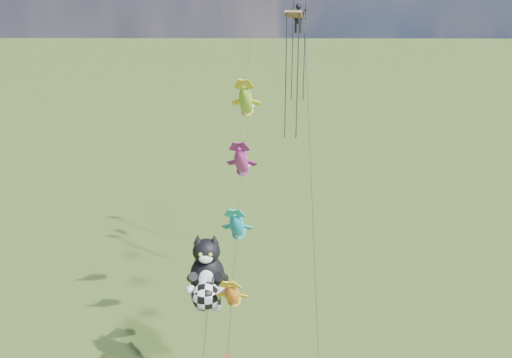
{
  "coord_description": "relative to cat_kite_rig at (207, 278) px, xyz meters",
  "views": [
    {
      "loc": [
        8.61,
        -24.05,
        25.02
      ],
      "look_at": [
        8.36,
        9.32,
        11.49
      ],
      "focal_mm": 40.0,
      "sensor_mm": 36.0,
      "label": 1
    }
  ],
  "objects": [
    {
      "name": "parafoil_rig",
      "position": [
        5.26,
        11.16,
        11.47
      ],
      "size": [
        2.08,
        17.51,
        25.06
      ],
      "rotation": [
        0.0,
        0.0,
        0.13
      ],
      "color": "brown",
      "rests_on": "ground"
    },
    {
      "name": "fish_windsock_rig",
      "position": [
        1.61,
        0.72,
        2.71
      ],
      "size": [
        1.87,
        15.91,
        20.32
      ],
      "rotation": [
        0.0,
        0.0,
        0.23
      ],
      "color": "brown",
      "rests_on": "ground"
    },
    {
      "name": "cat_kite_rig",
      "position": [
        0.0,
        0.0,
        0.0
      ],
      "size": [
        2.19,
        4.04,
        11.14
      ],
      "rotation": [
        0.0,
        0.0,
        -0.21
      ],
      "color": "brown",
      "rests_on": "ground"
    }
  ]
}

